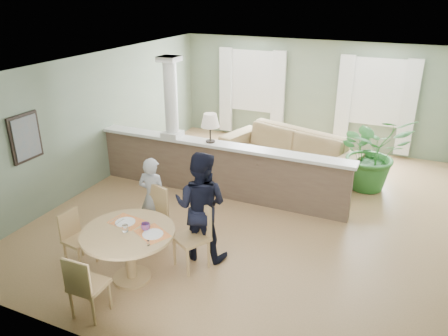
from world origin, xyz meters
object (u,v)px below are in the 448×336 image
at_px(sofa, 287,152).
at_px(chair_far_boy, 153,213).
at_px(man_person, 201,206).
at_px(chair_near, 85,284).
at_px(dining_table, 129,241).
at_px(child_person, 153,197).
at_px(chair_far_man, 195,232).
at_px(houseplant, 373,152).
at_px(chair_side, 75,235).

xyz_separation_m(sofa, chair_far_boy, (-1.11, -3.81, 0.09)).
height_order(chair_far_boy, man_person, man_person).
bearing_deg(chair_near, dining_table, -94.74).
bearing_deg(sofa, child_person, -92.08).
relative_size(chair_far_man, chair_near, 1.10).
distance_m(chair_far_boy, child_person, 0.30).
bearing_deg(dining_table, houseplant, 59.42).
relative_size(chair_side, man_person, 0.49).
distance_m(houseplant, chair_near, 6.15).
bearing_deg(houseplant, sofa, 174.79).
bearing_deg(chair_near, sofa, -101.14).
distance_m(chair_far_man, child_person, 1.15).
height_order(houseplant, man_person, man_person).
xyz_separation_m(dining_table, child_person, (-0.36, 1.17, 0.07)).
xyz_separation_m(sofa, man_person, (-0.25, -3.82, 0.41)).
height_order(chair_far_boy, chair_side, chair_far_boy).
height_order(chair_far_man, chair_side, chair_far_man).
bearing_deg(sofa, chair_far_boy, -89.19).
xyz_separation_m(chair_far_boy, chair_near, (0.17, -1.84, -0.04)).
distance_m(sofa, chair_side, 5.12).
relative_size(sofa, chair_far_man, 3.09).
distance_m(houseplant, chair_side, 5.92).
distance_m(sofa, houseplant, 1.87).
xyz_separation_m(houseplant, chair_side, (-3.71, -4.60, -0.33)).
distance_m(chair_far_boy, chair_side, 1.23).
height_order(chair_side, man_person, man_person).
bearing_deg(chair_side, chair_near, -125.72).
height_order(chair_near, man_person, man_person).
distance_m(houseplant, chair_far_man, 4.41).
distance_m(sofa, man_person, 3.85).
bearing_deg(child_person, houseplant, -133.52).
height_order(sofa, child_person, child_person).
relative_size(sofa, houseplant, 1.96).
distance_m(sofa, chair_far_boy, 3.97).
height_order(dining_table, chair_side, dining_table).
xyz_separation_m(houseplant, chair_far_man, (-2.04, -3.90, -0.24)).
xyz_separation_m(sofa, chair_far_man, (-0.21, -4.07, 0.10)).
bearing_deg(child_person, man_person, 165.71).
height_order(sofa, chair_near, chair_near).
bearing_deg(chair_side, child_person, -21.05).
bearing_deg(sofa, houseplant, 11.83).
distance_m(dining_table, chair_far_boy, 0.98).
xyz_separation_m(houseplant, dining_table, (-2.72, -4.60, -0.17)).
xyz_separation_m(dining_table, chair_side, (-1.00, 0.00, -0.16)).
distance_m(houseplant, child_person, 4.60).
bearing_deg(chair_near, man_person, -112.30).
distance_m(houseplant, chair_far_boy, 4.69).
bearing_deg(chair_far_boy, houseplant, 67.61).
relative_size(chair_near, chair_side, 1.08).
xyz_separation_m(houseplant, chair_near, (-2.76, -5.49, -0.29)).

